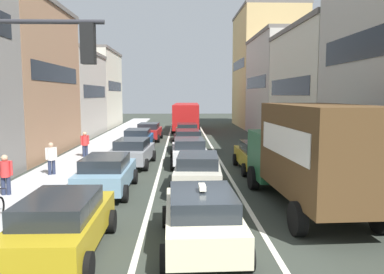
{
  "coord_description": "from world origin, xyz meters",
  "views": [
    {
      "loc": [
        -0.61,
        -8.77,
        3.89
      ],
      "look_at": [
        0.0,
        12.0,
        1.6
      ],
      "focal_mm": 36.2,
      "sensor_mm": 36.0,
      "label": 1
    }
  ],
  "objects_px": {
    "sedan_left_lane_third": "(133,151)",
    "pedestrian_near_kerb": "(85,143)",
    "sedan_centre_lane_second": "(198,170)",
    "sedan_right_lane_behind_truck": "(258,155)",
    "bus_mid_queue_primary": "(186,115)",
    "sedan_left_lane_front": "(62,223)",
    "sedan_left_lane_fourth": "(138,139)",
    "traffic_light_pole": "(0,98)",
    "sedan_centre_lane_fifth": "(187,132)",
    "wagon_left_lane_second": "(107,173)",
    "pedestrian_mid_sidewalk": "(51,157)",
    "pedestrian_far_sidewalk": "(5,174)",
    "sedan_left_lane_fifth": "(149,131)",
    "coupe_centre_lane_fourth": "(188,140)",
    "removalist_box_truck": "(310,152)",
    "hatchback_centre_lane_third": "(189,151)",
    "taxi_centre_lane_front": "(202,217)"
  },
  "relations": [
    {
      "from": "sedan_centre_lane_second",
      "to": "sedan_left_lane_fifth",
      "type": "height_order",
      "value": "same"
    },
    {
      "from": "sedan_centre_lane_second",
      "to": "sedan_left_lane_third",
      "type": "relative_size",
      "value": 1.0
    },
    {
      "from": "pedestrian_near_kerb",
      "to": "bus_mid_queue_primary",
      "type": "bearing_deg",
      "value": -58.4
    },
    {
      "from": "sedan_centre_lane_second",
      "to": "sedan_left_lane_front",
      "type": "bearing_deg",
      "value": 153.93
    },
    {
      "from": "traffic_light_pole",
      "to": "sedan_centre_lane_fifth",
      "type": "xyz_separation_m",
      "value": [
        4.35,
        23.77,
        -3.02
      ]
    },
    {
      "from": "coupe_centre_lane_fourth",
      "to": "sedan_left_lane_fifth",
      "type": "distance_m",
      "value": 7.09
    },
    {
      "from": "taxi_centre_lane_front",
      "to": "sedan_centre_lane_second",
      "type": "bearing_deg",
      "value": -3.15
    },
    {
      "from": "sedan_left_lane_fifth",
      "to": "taxi_centre_lane_front",
      "type": "bearing_deg",
      "value": -169.76
    },
    {
      "from": "hatchback_centre_lane_third",
      "to": "sedan_centre_lane_fifth",
      "type": "distance_m",
      "value": 11.08
    },
    {
      "from": "bus_mid_queue_primary",
      "to": "removalist_box_truck",
      "type": "bearing_deg",
      "value": -170.86
    },
    {
      "from": "wagon_left_lane_second",
      "to": "pedestrian_mid_sidewalk",
      "type": "xyz_separation_m",
      "value": [
        -3.13,
        2.94,
        0.15
      ]
    },
    {
      "from": "sedan_left_lane_fifth",
      "to": "pedestrian_mid_sidewalk",
      "type": "xyz_separation_m",
      "value": [
        -3.4,
        -14.55,
        0.15
      ]
    },
    {
      "from": "sedan_centre_lane_fifth",
      "to": "sedan_left_lane_fourth",
      "type": "bearing_deg",
      "value": 144.79
    },
    {
      "from": "traffic_light_pole",
      "to": "pedestrian_far_sidewalk",
      "type": "xyz_separation_m",
      "value": [
        -2.72,
        6.04,
        -2.87
      ]
    },
    {
      "from": "sedan_left_lane_front",
      "to": "sedan_left_lane_fourth",
      "type": "distance_m",
      "value": 17.84
    },
    {
      "from": "sedan_left_lane_fifth",
      "to": "sedan_centre_lane_fifth",
      "type": "bearing_deg",
      "value": -97.0
    },
    {
      "from": "sedan_left_lane_fourth",
      "to": "removalist_box_truck",
      "type": "bearing_deg",
      "value": -152.42
    },
    {
      "from": "taxi_centre_lane_front",
      "to": "pedestrian_near_kerb",
      "type": "bearing_deg",
      "value": 23.04
    },
    {
      "from": "sedan_right_lane_behind_truck",
      "to": "removalist_box_truck",
      "type": "bearing_deg",
      "value": -177.4
    },
    {
      "from": "taxi_centre_lane_front",
      "to": "pedestrian_far_sidewalk",
      "type": "relative_size",
      "value": 2.62
    },
    {
      "from": "bus_mid_queue_primary",
      "to": "pedestrian_near_kerb",
      "type": "bearing_deg",
      "value": 161.59
    },
    {
      "from": "wagon_left_lane_second",
      "to": "sedan_right_lane_behind_truck",
      "type": "distance_m",
      "value": 8.1
    },
    {
      "from": "sedan_centre_lane_second",
      "to": "coupe_centre_lane_fourth",
      "type": "bearing_deg",
      "value": 4.37
    },
    {
      "from": "wagon_left_lane_second",
      "to": "pedestrian_near_kerb",
      "type": "xyz_separation_m",
      "value": [
        -2.85,
        8.19,
        0.15
      ]
    },
    {
      "from": "sedan_left_lane_fourth",
      "to": "sedan_left_lane_fifth",
      "type": "xyz_separation_m",
      "value": [
        0.3,
        5.66,
        0.0
      ]
    },
    {
      "from": "sedan_left_lane_third",
      "to": "pedestrian_near_kerb",
      "type": "distance_m",
      "value": 3.99
    },
    {
      "from": "pedestrian_far_sidewalk",
      "to": "sedan_centre_lane_fifth",
      "type": "bearing_deg",
      "value": -31.01
    },
    {
      "from": "sedan_centre_lane_fifth",
      "to": "pedestrian_far_sidewalk",
      "type": "bearing_deg",
      "value": 157.31
    },
    {
      "from": "sedan_centre_lane_second",
      "to": "bus_mid_queue_primary",
      "type": "distance_m",
      "value": 25.35
    },
    {
      "from": "coupe_centre_lane_fourth",
      "to": "pedestrian_near_kerb",
      "type": "xyz_separation_m",
      "value": [
        -6.27,
        -2.95,
        0.15
      ]
    },
    {
      "from": "sedan_centre_lane_second",
      "to": "sedan_right_lane_behind_truck",
      "type": "distance_m",
      "value": 5.06
    },
    {
      "from": "sedan_left_lane_front",
      "to": "sedan_left_lane_fifth",
      "type": "relative_size",
      "value": 0.99
    },
    {
      "from": "sedan_left_lane_fifth",
      "to": "traffic_light_pole",
      "type": "bearing_deg",
      "value": 179.6
    },
    {
      "from": "hatchback_centre_lane_third",
      "to": "sedan_left_lane_fifth",
      "type": "distance_m",
      "value": 12.02
    },
    {
      "from": "traffic_light_pole",
      "to": "sedan_right_lane_behind_truck",
      "type": "distance_m",
      "value": 13.87
    },
    {
      "from": "removalist_box_truck",
      "to": "taxi_centre_lane_front",
      "type": "xyz_separation_m",
      "value": [
        -3.78,
        -3.1,
        -1.18
      ]
    },
    {
      "from": "sedan_centre_lane_fifth",
      "to": "bus_mid_queue_primary",
      "type": "xyz_separation_m",
      "value": [
        0.1,
        8.76,
        0.96
      ]
    },
    {
      "from": "traffic_light_pole",
      "to": "bus_mid_queue_primary",
      "type": "height_order",
      "value": "traffic_light_pole"
    },
    {
      "from": "sedan_right_lane_behind_truck",
      "to": "wagon_left_lane_second",
      "type": "bearing_deg",
      "value": 121.27
    },
    {
      "from": "traffic_light_pole",
      "to": "hatchback_centre_lane_third",
      "type": "bearing_deg",
      "value": 71.31
    },
    {
      "from": "hatchback_centre_lane_third",
      "to": "sedan_left_lane_fourth",
      "type": "bearing_deg",
      "value": 28.54
    },
    {
      "from": "hatchback_centre_lane_third",
      "to": "pedestrian_mid_sidewalk",
      "type": "xyz_separation_m",
      "value": [
        -6.53,
        -2.95,
        0.15
      ]
    },
    {
      "from": "pedestrian_mid_sidewalk",
      "to": "sedan_left_lane_fifth",
      "type": "bearing_deg",
      "value": -46.43
    },
    {
      "from": "removalist_box_truck",
      "to": "sedan_left_lane_fourth",
      "type": "distance_m",
      "value": 16.15
    },
    {
      "from": "sedan_left_lane_fourth",
      "to": "traffic_light_pole",
      "type": "bearing_deg",
      "value": 178.01
    },
    {
      "from": "traffic_light_pole",
      "to": "sedan_centre_lane_second",
      "type": "height_order",
      "value": "traffic_light_pole"
    },
    {
      "from": "sedan_centre_lane_second",
      "to": "sedan_centre_lane_fifth",
      "type": "bearing_deg",
      "value": 3.84
    },
    {
      "from": "pedestrian_mid_sidewalk",
      "to": "sedan_centre_lane_second",
      "type": "bearing_deg",
      "value": -143.92
    },
    {
      "from": "sedan_centre_lane_fifth",
      "to": "sedan_left_lane_fifth",
      "type": "distance_m",
      "value": 3.24
    },
    {
      "from": "wagon_left_lane_second",
      "to": "sedan_left_lane_fourth",
      "type": "bearing_deg",
      "value": 0.48
    }
  ]
}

